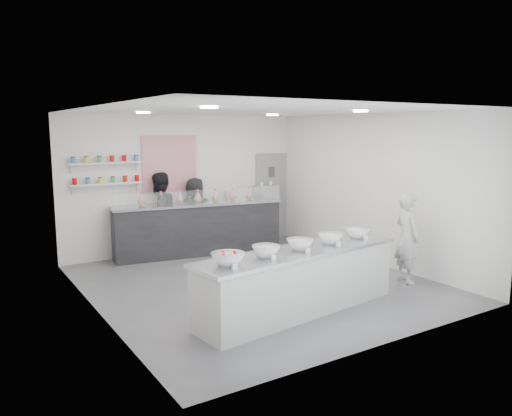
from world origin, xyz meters
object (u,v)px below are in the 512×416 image
Objects in this scene: prep_counter at (299,281)px; woman_prep at (407,238)px; back_bar at (198,228)px; staff_left at (159,215)px; staff_right at (195,215)px; espresso_machine at (266,194)px; espresso_ledge at (249,223)px.

prep_counter is 2.52m from woman_prep.
back_bar is 2.03× the size of staff_left.
woman_prep is 4.58m from staff_right.
woman_prep is (0.25, -4.12, -0.34)m from espresso_machine.
staff_right reaches higher than back_bar.
staff_right is (-2.18, 4.03, 0.02)m from woman_prep.
espresso_machine reaches higher than prep_counter.
staff_left reaches higher than prep_counter.
woman_prep is (2.49, 0.17, 0.33)m from prep_counter.
prep_counter is 2.73× the size of espresso_ledge.
staff_left is (-0.52, 4.20, 0.43)m from prep_counter.
espresso_ledge is 1.49m from staff_right.
staff_right reaches higher than espresso_ledge.
woman_prep is 0.89× the size of staff_left.
staff_left is (-2.28, -0.09, 0.43)m from espresso_ledge.
espresso_ledge is at bearing 23.82° from woman_prep.
woman_prep is at bearing 103.88° from staff_left.
prep_counter is 0.95× the size of back_bar.
prep_counter is at bearing 74.21° from staff_left.
espresso_machine is at bearing 0.00° from espresso_ledge.
espresso_ledge is at bearing -159.13° from staff_right.
staff_right is (-1.44, -0.09, 0.35)m from espresso_ledge.
staff_right is at bearing -177.40° from espresso_machine.
back_bar is 6.99× the size of espresso_machine.
staff_left reaches higher than staff_right.
woman_prep is (0.73, -4.12, 0.33)m from espresso_ledge.
prep_counter is 4.64m from espresso_ledge.
espresso_ledge is at bearing 60.62° from prep_counter.
espresso_machine is at bearing -160.00° from staff_right.
back_bar is 2.09m from espresso_machine.
woman_prep is at bearing -50.84° from back_bar.
woman_prep reaches higher than espresso_machine.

